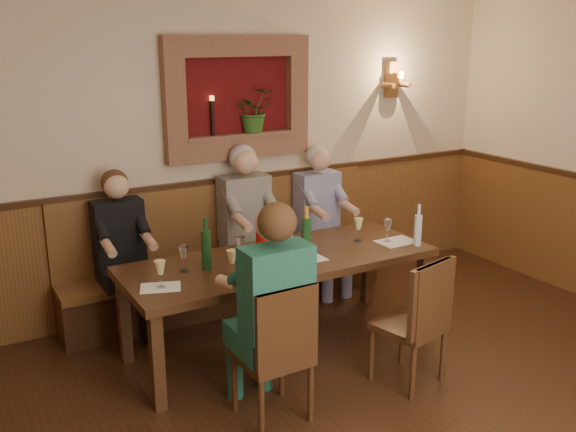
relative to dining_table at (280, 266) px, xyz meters
name	(u,v)px	position (x,y,z in m)	size (l,w,h in m)	color
room_shell	(470,144)	(0.00, -1.85, 1.21)	(6.04, 6.04, 2.82)	beige
wainscoting	(451,388)	(0.00, -1.85, -0.09)	(6.02, 6.02, 1.15)	brown
wall_niche	(242,103)	(0.24, 1.09, 1.13)	(1.36, 0.30, 1.06)	#4F0B0D
wall_sconce	(393,80)	(1.90, 1.08, 1.27)	(0.25, 0.20, 0.35)	brown
dining_table	(280,266)	(0.00, 0.00, 0.00)	(2.40, 0.90, 0.75)	#3B2111
bench	(229,271)	(0.00, 0.94, -0.35)	(3.00, 0.45, 1.11)	#381E0F
chair_near_left	(273,379)	(-0.51, -0.82, -0.40)	(0.43, 0.43, 0.95)	#3B2111
chair_near_right	(410,346)	(0.53, -0.92, -0.40)	(0.50, 0.50, 0.94)	#3B2111
person_bench_left	(124,269)	(-0.97, 0.84, -0.11)	(0.39, 0.48, 1.36)	black
person_bench_mid	(250,242)	(0.16, 0.84, -0.07)	(0.44, 0.54, 1.47)	#5C5654
person_bench_right	(322,232)	(0.92, 0.84, -0.10)	(0.41, 0.50, 1.40)	navy
person_chair_front	(270,329)	(-0.51, -0.78, -0.07)	(0.43, 0.53, 1.45)	#16394F
spittoon_bucket	(270,246)	(-0.10, -0.03, 0.19)	(0.21, 0.21, 0.24)	red
wine_bottle_green_a	(306,236)	(0.18, -0.09, 0.24)	(0.07, 0.07, 0.40)	#19471E
wine_bottle_green_b	(206,249)	(-0.58, 0.04, 0.23)	(0.09, 0.09, 0.38)	#19471E
water_bottle	(418,229)	(1.10, -0.30, 0.21)	(0.07, 0.07, 0.34)	silver
tasting_sheet_a	(161,287)	(-0.99, -0.13, 0.08)	(0.27, 0.19, 0.00)	white
tasting_sheet_b	(306,259)	(0.15, -0.14, 0.08)	(0.28, 0.20, 0.00)	white
tasting_sheet_c	(396,241)	(1.01, -0.15, 0.08)	(0.31, 0.22, 0.00)	white
tasting_sheet_d	(254,277)	(-0.36, -0.28, 0.08)	(0.29, 0.20, 0.00)	white
wine_glass_0	(265,261)	(-0.26, -0.26, 0.17)	(0.08, 0.08, 0.19)	#E8E28A
wine_glass_1	(290,237)	(0.17, 0.13, 0.17)	(0.08, 0.08, 0.19)	#E8E28A
wine_glass_2	(161,274)	(-0.99, -0.13, 0.17)	(0.08, 0.08, 0.19)	#E8E28A
wine_glass_3	(184,258)	(-0.74, 0.09, 0.17)	(0.08, 0.08, 0.19)	white
wine_glass_4	(232,263)	(-0.48, -0.17, 0.17)	(0.08, 0.08, 0.19)	#E8E28A
wine_glass_5	(240,249)	(-0.30, 0.08, 0.17)	(0.08, 0.08, 0.19)	white
wine_glass_6	(387,230)	(0.95, -0.11, 0.17)	(0.08, 0.08, 0.19)	white
wine_glass_7	(358,229)	(0.76, 0.03, 0.17)	(0.08, 0.08, 0.19)	#E8E28A
wine_glass_8	(281,255)	(-0.10, -0.19, 0.17)	(0.08, 0.08, 0.19)	#E8E28A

